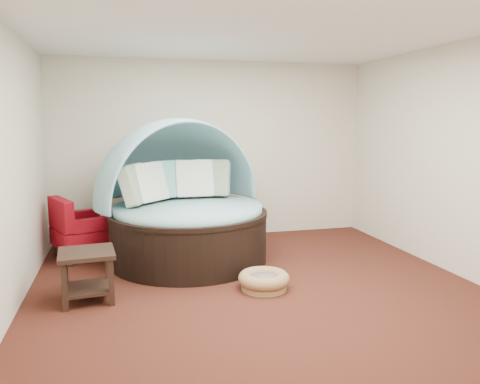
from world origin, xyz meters
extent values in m
plane|color=#461D14|center=(0.00, 0.00, 0.00)|extent=(5.00, 5.00, 0.00)
plane|color=beige|center=(0.00, 2.50, 1.40)|extent=(5.00, 0.00, 5.00)
plane|color=beige|center=(0.00, -2.50, 1.40)|extent=(5.00, 0.00, 5.00)
plane|color=beige|center=(-2.50, 0.00, 1.40)|extent=(0.00, 5.00, 5.00)
plane|color=beige|center=(2.50, 0.00, 1.40)|extent=(0.00, 5.00, 5.00)
plane|color=white|center=(0.00, 0.00, 2.80)|extent=(5.00, 5.00, 0.00)
cylinder|color=black|center=(-0.60, 1.21, 0.32)|extent=(2.68, 2.68, 0.63)
cylinder|color=black|center=(-0.60, 1.21, 0.65)|extent=(2.71, 2.71, 0.06)
cylinder|color=#7BB2B4|center=(-0.60, 1.21, 0.70)|extent=(2.53, 2.53, 0.14)
cube|color=#336343|center=(-1.29, 1.33, 1.04)|extent=(0.49, 0.60, 0.55)
cube|color=silver|center=(-1.09, 1.49, 1.04)|extent=(0.59, 0.58, 0.55)
cube|color=#69B7B3|center=(-0.81, 1.74, 1.04)|extent=(0.60, 0.47, 0.55)
cube|color=silver|center=(-0.43, 1.75, 1.04)|extent=(0.53, 0.31, 0.55)
cube|color=#336343|center=(-0.18, 1.77, 1.04)|extent=(0.60, 0.48, 0.55)
cylinder|color=olive|center=(0.06, -0.07, 0.03)|extent=(0.59, 0.59, 0.06)
torus|color=olive|center=(0.06, -0.07, 0.13)|extent=(0.66, 0.66, 0.15)
cylinder|color=slate|center=(0.06, -0.07, 0.11)|extent=(0.39, 0.39, 0.09)
cylinder|color=black|center=(-2.12, 1.35, 0.09)|extent=(0.09, 0.09, 0.17)
cylinder|color=black|center=(-2.36, 1.88, 0.09)|extent=(0.09, 0.09, 0.17)
cylinder|color=black|center=(-1.59, 1.58, 0.09)|extent=(0.09, 0.09, 0.17)
cylinder|color=black|center=(-1.82, 2.12, 0.09)|extent=(0.09, 0.09, 0.17)
cube|color=maroon|center=(-1.97, 1.73, 0.30)|extent=(0.96, 0.96, 0.25)
cube|color=maroon|center=(-2.24, 1.62, 0.64)|extent=(0.41, 0.72, 0.43)
cube|color=maroon|center=(-1.80, 1.47, 0.51)|extent=(0.58, 0.34, 0.17)
cube|color=maroon|center=(-2.05, 2.04, 0.51)|extent=(0.58, 0.34, 0.17)
cube|color=black|center=(-1.83, 0.09, 0.51)|extent=(0.60, 0.60, 0.04)
cube|color=black|center=(-1.83, 0.09, 0.13)|extent=(0.53, 0.53, 0.03)
cube|color=black|center=(-2.03, -0.15, 0.24)|extent=(0.06, 0.06, 0.49)
cube|color=black|center=(-2.07, 0.29, 0.24)|extent=(0.06, 0.06, 0.49)
cube|color=black|center=(-1.59, -0.12, 0.24)|extent=(0.06, 0.06, 0.49)
cube|color=black|center=(-1.63, 0.33, 0.24)|extent=(0.06, 0.06, 0.49)
camera|label=1|loc=(-1.45, -4.86, 1.88)|focal=35.00mm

